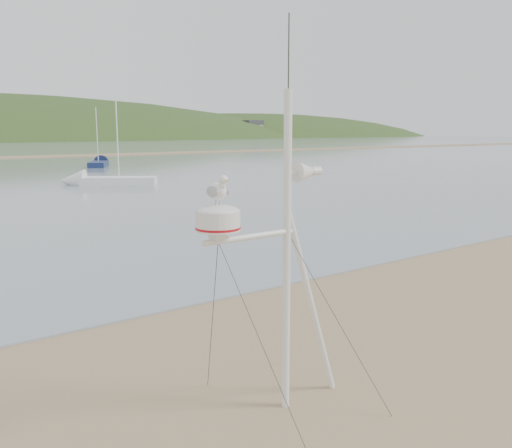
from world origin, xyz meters
TOP-DOWN VIEW (x-y plane):
  - mast_rig at (2.15, -0.28)m, footprint 2.16×2.31m
  - sailboat_white_near at (10.57, 29.13)m, footprint 6.02×4.72m
  - sailboat_blue_far at (18.08, 47.88)m, footprint 4.19×6.19m

SIDE VIEW (x-z plane):
  - sailboat_white_near at x=10.57m, z-range -2.81..3.41m
  - sailboat_blue_far at x=18.08m, z-range -2.79..3.39m
  - mast_rig at x=2.15m, z-range -1.26..3.61m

